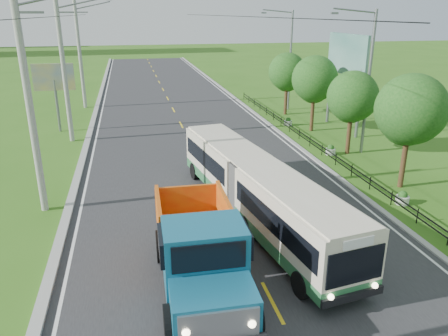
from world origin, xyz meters
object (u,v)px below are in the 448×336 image
object	(u,v)px
tree_back	(287,74)
billboard_left	(54,82)
pole_near	(30,103)
tree_fourth	(352,99)
bus	(256,186)
dump_truck	(200,247)
planter_far	(288,122)
billboard_right	(347,61)
planter_mid	(331,150)
streetlight_far	(289,57)
pole_far	(80,54)
tree_fifth	(314,81)
pole_mid	(64,69)
tree_third	(410,113)
planter_near	(403,198)
streetlight_mid	(367,78)

from	to	relation	value
tree_back	billboard_left	size ratio (longest dim) A/B	1.06
pole_near	tree_fourth	distance (m)	18.89
bus	dump_truck	distance (m)	5.68
planter_far	billboard_right	size ratio (longest dim) A/B	0.09
planter_mid	billboard_left	bearing A→B (deg)	151.08
tree_fourth	pole_near	bearing A→B (deg)	-164.16
dump_truck	streetlight_far	bearing A→B (deg)	65.82
bus	pole_far	bearing A→B (deg)	100.25
tree_fifth	billboard_right	size ratio (longest dim) A/B	0.79
pole_mid	tree_third	world-z (taller)	pole_mid
streetlight_far	planter_near	world-z (taller)	streetlight_far
pole_near	bus	world-z (taller)	pole_near
pole_near	bus	bearing A→B (deg)	-18.56
tree_fourth	pole_far	bearing A→B (deg)	133.85
tree_fourth	tree_back	bearing A→B (deg)	90.00
bus	tree_fifth	bearing A→B (deg)	49.78
pole_mid	tree_fourth	bearing A→B (deg)	-20.74
pole_mid	planter_mid	bearing A→B (deg)	-22.54
pole_near	planter_mid	distance (m)	18.23
tree_third	billboard_right	world-z (taller)	billboard_right
tree_fourth	bus	distance (m)	12.20
tree_fifth	bus	distance (m)	16.90
pole_mid	bus	bearing A→B (deg)	-58.20
pole_mid	tree_third	distance (m)	22.25
pole_far	pole_near	bearing A→B (deg)	-90.00
bus	billboard_right	bearing A→B (deg)	42.90
planter_near	billboard_left	world-z (taller)	billboard_left
bus	pole_mid	bearing A→B (deg)	112.97
pole_near	streetlight_far	xyz separation A→B (m)	(18.90, 19.00, -0.19)
pole_far	bus	xyz separation A→B (m)	(9.40, -27.16, -3.48)
planter_mid	dump_truck	bearing A→B (deg)	-129.94
pole_near	streetlight_mid	distance (m)	19.56
billboard_left	dump_truck	world-z (taller)	billboard_left
pole_near	planter_near	distance (m)	17.79
tree_back	billboard_right	world-z (taller)	billboard_right
tree_fifth	planter_mid	distance (m)	7.21
streetlight_mid	tree_back	bearing A→B (deg)	93.70
tree_third	planter_far	world-z (taller)	tree_third
tree_third	streetlight_far	distance (m)	19.90
streetlight_far	planter_mid	size ratio (longest dim) A/B	13.54
tree_fifth	tree_third	bearing A→B (deg)	-90.00
planter_mid	bus	bearing A→B (deg)	-132.46
planter_mid	streetlight_far	bearing A→B (deg)	81.70
streetlight_mid	streetlight_far	xyz separation A→B (m)	(0.00, 14.00, 0.00)
tree_fourth	planter_near	world-z (taller)	tree_fourth
streetlight_far	bus	distance (m)	24.33
tree_back	streetlight_far	world-z (taller)	streetlight_far
tree_fifth	streetlight_far	world-z (taller)	streetlight_far
pole_near	planter_mid	size ratio (longest dim) A/B	14.93
dump_truck	streetlight_mid	bearing A→B (deg)	46.38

